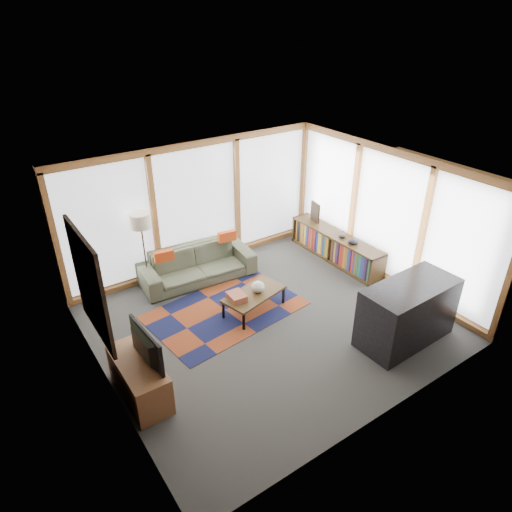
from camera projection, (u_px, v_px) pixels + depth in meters
ground at (269, 321)px, 7.85m from camera, size 5.50×5.50×0.00m
room_envelope at (275, 222)px, 7.75m from camera, size 5.52×5.02×2.62m
rug at (225, 310)px, 8.12m from camera, size 2.80×1.97×0.01m
sofa at (197, 264)px, 8.90m from camera, size 2.29×1.06×0.65m
pillow_left at (164, 256)px, 8.33m from camera, size 0.37×0.16×0.20m
pillow_right at (227, 236)px, 9.03m from camera, size 0.38×0.16×0.20m
floor_lamp at (144, 251)px, 8.43m from camera, size 0.39×0.39×1.54m
coffee_table at (254, 302)px, 8.03m from camera, size 1.22×0.81×0.37m
book_stack at (237, 297)px, 7.74m from camera, size 0.28×0.34×0.11m
vase at (258, 287)px, 7.92m from camera, size 0.26×0.26×0.20m
bookshelf at (336, 247)px, 9.61m from camera, size 0.43×2.39×0.60m
bowl_a at (353, 241)px, 9.06m from camera, size 0.23×0.23×0.10m
bowl_b at (342, 236)px, 9.29m from camera, size 0.18×0.18×0.08m
shelf_picture at (315, 212)px, 9.93m from camera, size 0.10×0.33×0.43m
tv_console at (139, 379)px, 6.23m from camera, size 0.49×1.18×0.59m
television at (140, 348)px, 5.97m from camera, size 0.16×0.88×0.50m
bar_counter at (407, 313)px, 7.20m from camera, size 1.62×0.78×1.02m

